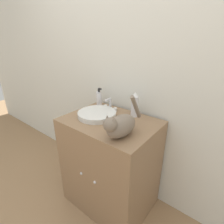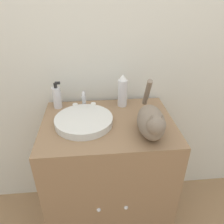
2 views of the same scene
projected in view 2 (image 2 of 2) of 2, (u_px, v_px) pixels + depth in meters
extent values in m
cube|color=silver|center=(103.00, 39.00, 1.31)|extent=(6.00, 0.05, 2.50)
cube|color=#8C6B4C|center=(108.00, 177.00, 1.45)|extent=(0.75, 0.54, 0.86)
sphere|color=silver|center=(99.00, 210.00, 1.18)|extent=(0.02, 0.02, 0.02)
sphere|color=silver|center=(126.00, 208.00, 1.19)|extent=(0.02, 0.02, 0.02)
cylinder|color=silver|center=(84.00, 121.00, 1.20)|extent=(0.32, 0.32, 0.04)
cylinder|color=silver|center=(84.00, 101.00, 1.34)|extent=(0.02, 0.02, 0.11)
cylinder|color=silver|center=(83.00, 95.00, 1.28)|extent=(0.02, 0.06, 0.02)
cylinder|color=white|center=(75.00, 106.00, 1.35)|extent=(0.03, 0.03, 0.03)
cylinder|color=white|center=(93.00, 106.00, 1.36)|extent=(0.03, 0.03, 0.03)
ellipsoid|color=#7A6B5B|center=(151.00, 122.00, 1.09)|extent=(0.15, 0.26, 0.15)
sphere|color=#7A6B5B|center=(156.00, 125.00, 0.98)|extent=(0.10, 0.10, 0.09)
cone|color=#7A6B5B|center=(151.00, 118.00, 0.96)|extent=(0.04, 0.04, 0.04)
cone|color=#7A6B5B|center=(162.00, 118.00, 0.96)|extent=(0.04, 0.04, 0.04)
cylinder|color=#7A6B5B|center=(147.00, 93.00, 1.18)|extent=(0.04, 0.13, 0.19)
cylinder|color=silver|center=(57.00, 98.00, 1.35)|extent=(0.05, 0.05, 0.13)
cylinder|color=black|center=(55.00, 85.00, 1.30)|extent=(0.02, 0.02, 0.03)
cylinder|color=black|center=(57.00, 83.00, 1.30)|extent=(0.03, 0.02, 0.02)
cylinder|color=silver|center=(122.00, 93.00, 1.36)|extent=(0.06, 0.06, 0.17)
cone|color=white|center=(123.00, 77.00, 1.31)|extent=(0.05, 0.05, 0.04)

